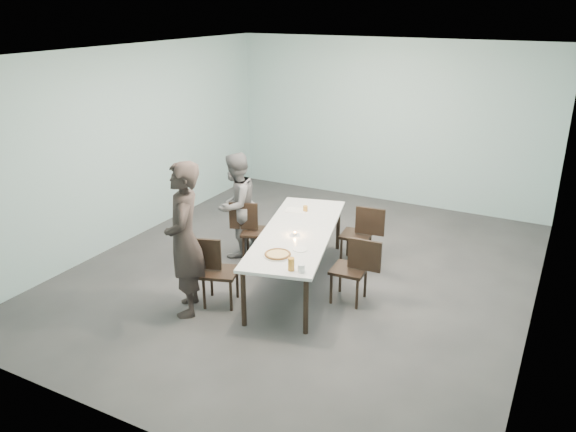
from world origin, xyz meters
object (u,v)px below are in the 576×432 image
at_px(diner_near, 184,240).
at_px(chair_near_right, 355,266).
at_px(chair_near_left, 214,267).
at_px(pizza, 278,255).
at_px(table, 297,235).
at_px(chair_far_right, 362,231).
at_px(tealight, 295,234).
at_px(diner_far, 236,205).
at_px(amber_tumbler, 305,208).
at_px(side_plate, 300,249).
at_px(chair_far_left, 251,227).
at_px(beer_glass, 291,264).
at_px(water_tumbler, 301,268).

bearing_deg(diner_near, chair_near_right, 91.10).
bearing_deg(chair_near_left, chair_near_right, 9.33).
distance_m(chair_near_left, pizza, 0.87).
xyz_separation_m(table, chair_far_right, (0.55, 0.96, -0.19)).
bearing_deg(chair_near_right, chair_far_right, -76.51).
bearing_deg(pizza, tealight, 99.10).
bearing_deg(diner_far, amber_tumbler, 109.44).
distance_m(diner_far, side_plate, 1.77).
bearing_deg(diner_near, table, 114.16).
height_order(diner_far, pizza, diner_far).
distance_m(side_plate, amber_tumbler, 1.36).
distance_m(chair_far_left, chair_near_right, 1.88).
xyz_separation_m(diner_far, amber_tumbler, (0.98, 0.33, 0.01)).
bearing_deg(tealight, diner_far, 156.59).
xyz_separation_m(chair_near_left, diner_far, (-0.55, 1.38, 0.28)).
distance_m(chair_near_right, beer_glass, 1.07).
xyz_separation_m(beer_glass, amber_tumbler, (-0.70, 1.79, -0.03)).
height_order(chair_far_left, tealight, chair_far_left).
bearing_deg(pizza, chair_near_left, -167.30).
bearing_deg(pizza, water_tumbler, -29.25).
bearing_deg(chair_far_right, side_plate, 74.03).
distance_m(chair_near_right, tealight, 0.89).
bearing_deg(beer_glass, tealight, 114.62).
relative_size(table, water_tumbler, 30.46).
height_order(side_plate, water_tumbler, water_tumbler).
xyz_separation_m(water_tumbler, amber_tumbler, (-0.82, 1.77, -0.01)).
bearing_deg(chair_far_left, diner_near, -108.01).
xyz_separation_m(diner_near, tealight, (0.88, 1.15, -0.18)).
bearing_deg(water_tumbler, tealight, 120.96).
height_order(pizza, side_plate, pizza).
height_order(chair_far_left, side_plate, chair_far_left).
bearing_deg(pizza, amber_tumbler, 103.97).
height_order(pizza, amber_tumbler, amber_tumbler).
bearing_deg(chair_far_left, beer_glass, -66.64).
height_order(chair_near_right, amber_tumbler, chair_near_right).
relative_size(chair_near_left, beer_glass, 5.80).
distance_m(chair_far_right, tealight, 1.25).
bearing_deg(tealight, side_plate, -54.97).
bearing_deg(beer_glass, pizza, 140.32).
xyz_separation_m(diner_near, water_tumbler, (1.42, 0.25, -0.16)).
xyz_separation_m(chair_near_left, chair_near_right, (1.55, 0.85, 0.00)).
bearing_deg(tealight, table, 104.11).
height_order(chair_near_right, water_tumbler, chair_near_right).
xyz_separation_m(diner_far, beer_glass, (1.67, -1.46, 0.04)).
relative_size(chair_far_right, side_plate, 4.83).
distance_m(chair_near_left, beer_glass, 1.17).
relative_size(pizza, water_tumbler, 3.78).
relative_size(table, side_plate, 15.23).
bearing_deg(water_tumbler, diner_far, 141.15).
bearing_deg(amber_tumbler, water_tumbler, -65.28).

